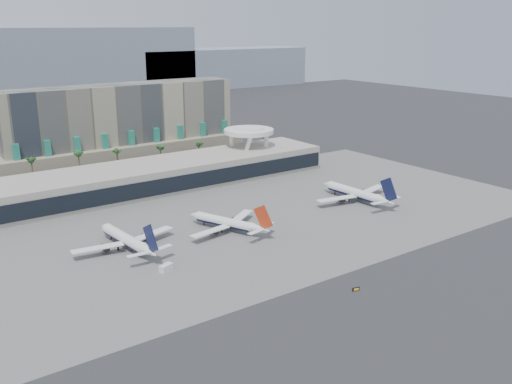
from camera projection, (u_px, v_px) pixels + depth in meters
ground at (317, 265)px, 181.35m from camera, size 900.00×900.00×0.00m
apron_pad at (224, 219)px, 224.13m from camera, size 260.00×130.00×0.06m
mountain_ridge at (17, 70)px, 554.12m from camera, size 680.00×60.00×70.00m
hotel at (123, 130)px, 317.86m from camera, size 140.00×30.00×42.00m
terminal at (160, 174)px, 264.95m from camera, size 170.00×32.50×14.50m
saucer_structure at (249, 134)px, 297.17m from camera, size 26.00×26.00×21.89m
palm_row at (141, 151)px, 295.10m from camera, size 157.80×2.80×13.10m
airliner_left at (127, 239)px, 193.59m from camera, size 37.91×39.15×13.51m
airliner_centre at (228, 222)px, 210.61m from camera, size 34.20×35.29×12.83m
airliner_right at (356, 193)px, 245.78m from camera, size 40.47×41.69×14.39m
service_vehicle_a at (166, 268)px, 176.83m from camera, size 4.95×3.63×2.18m
service_vehicle_b at (217, 230)px, 210.06m from camera, size 3.32×2.28×1.57m
taxiway_sign at (356, 289)px, 163.84m from camera, size 2.34×0.87×1.06m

